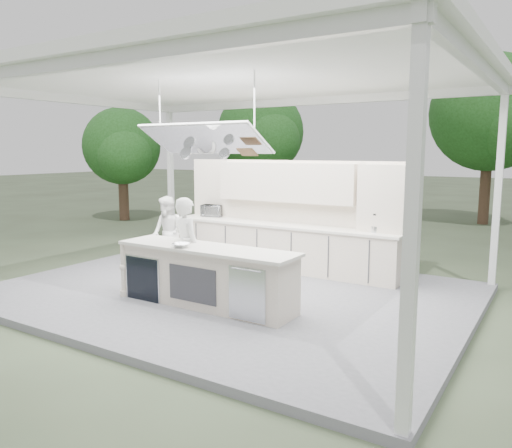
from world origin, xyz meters
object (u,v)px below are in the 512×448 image
Objects in this scene: back_counter at (282,246)px; head_chef at (187,247)px; demo_island at (205,276)px; sous_chef at (167,233)px.

head_chef reaches higher than back_counter.
sous_chef reaches higher than demo_island.
demo_island is at bearing -15.51° from sous_chef.
back_counter is at bearing 93.63° from demo_island.
sous_chef is at bearing 144.56° from demo_island.
head_chef is (-0.58, 0.25, 0.37)m from demo_island.
demo_island and back_counter have the same top height.
demo_island is 1.85× the size of head_chef.
demo_island is at bearing -86.37° from back_counter.
sous_chef is (-1.62, 1.32, -0.08)m from head_chef.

